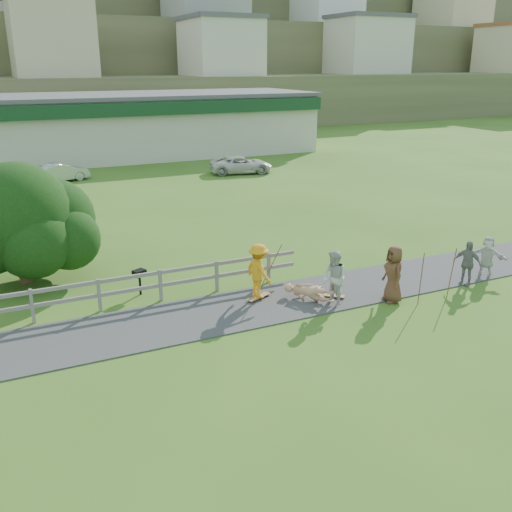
# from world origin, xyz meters

# --- Properties ---
(ground) EXTENTS (260.00, 260.00, 0.00)m
(ground) POSITION_xyz_m (0.00, 0.00, 0.00)
(ground) COLOR #36611B
(ground) RESTS_ON ground
(path) EXTENTS (34.00, 3.00, 0.04)m
(path) POSITION_xyz_m (0.00, 1.50, 0.02)
(path) COLOR #373739
(path) RESTS_ON ground
(fence) EXTENTS (15.05, 0.10, 1.10)m
(fence) POSITION_xyz_m (-4.62, 3.30, 0.72)
(fence) COLOR #655F59
(fence) RESTS_ON ground
(strip_mall) EXTENTS (32.50, 10.75, 5.10)m
(strip_mall) POSITION_xyz_m (4.00, 34.94, 2.58)
(strip_mall) COLOR beige
(strip_mall) RESTS_ON ground
(hillside) EXTENTS (220.00, 67.00, 47.50)m
(hillside) POSITION_xyz_m (0.00, 91.31, 14.41)
(hillside) COLOR #495230
(hillside) RESTS_ON ground
(skater_rider) EXTENTS (0.89, 1.30, 1.85)m
(skater_rider) POSITION_xyz_m (0.98, 1.98, 0.92)
(skater_rider) COLOR orange
(skater_rider) RESTS_ON ground
(skater_fallen) EXTENTS (1.68, 1.30, 0.63)m
(skater_fallen) POSITION_xyz_m (2.43, 1.17, 0.32)
(skater_fallen) COLOR tan
(skater_fallen) RESTS_ON ground
(spectator_a) EXTENTS (0.78, 0.96, 1.86)m
(spectator_a) POSITION_xyz_m (2.98, 0.53, 0.93)
(spectator_a) COLOR beige
(spectator_a) RESTS_ON ground
(spectator_b) EXTENTS (0.81, 1.03, 1.64)m
(spectator_b) POSITION_xyz_m (8.22, 0.06, 0.82)
(spectator_b) COLOR gray
(spectator_b) RESTS_ON ground
(spectator_c) EXTENTS (0.76, 1.03, 1.92)m
(spectator_c) POSITION_xyz_m (4.92, -0.01, 0.96)
(spectator_c) COLOR brown
(spectator_c) RESTS_ON ground
(spectator_d) EXTENTS (1.18, 1.43, 1.54)m
(spectator_d) POSITION_xyz_m (9.53, 0.40, 0.77)
(spectator_d) COLOR silver
(spectator_d) RESTS_ON ground
(car_silver) EXTENTS (3.97, 2.43, 1.23)m
(car_silver) POSITION_xyz_m (-2.38, 25.61, 0.62)
(car_silver) COLOR #B4B8BC
(car_silver) RESTS_ON ground
(car_white) EXTENTS (4.80, 2.94, 1.24)m
(car_white) POSITION_xyz_m (9.74, 23.29, 0.62)
(car_white) COLOR silver
(car_white) RESTS_ON ground
(tree) EXTENTS (6.12, 6.12, 3.22)m
(tree) POSITION_xyz_m (-5.95, 6.99, 1.61)
(tree) COLOR black
(tree) RESTS_ON ground
(bbq) EXTENTS (0.50, 0.45, 0.89)m
(bbq) POSITION_xyz_m (-2.49, 4.13, 0.44)
(bbq) COLOR black
(bbq) RESTS_ON ground
(longboard_rider) EXTENTS (1.00, 0.60, 0.11)m
(longboard_rider) POSITION_xyz_m (0.98, 1.98, 0.05)
(longboard_rider) COLOR #965C31
(longboard_rider) RESTS_ON ground
(longboard_fallen) EXTENTS (0.85, 0.78, 0.10)m
(longboard_fallen) POSITION_xyz_m (3.23, 1.07, 0.05)
(longboard_fallen) COLOR #965C31
(longboard_fallen) RESTS_ON ground
(helmet) EXTENTS (0.32, 0.32, 0.32)m
(helmet) POSITION_xyz_m (3.03, 1.52, 0.16)
(helmet) COLOR red
(helmet) RESTS_ON ground
(pole_rider) EXTENTS (0.03, 0.03, 1.93)m
(pole_rider) POSITION_xyz_m (1.58, 2.38, 0.96)
(pole_rider) COLOR brown
(pole_rider) RESTS_ON ground
(pole_spec_left) EXTENTS (0.03, 0.03, 1.78)m
(pole_spec_left) POSITION_xyz_m (5.58, -0.59, 0.89)
(pole_spec_left) COLOR brown
(pole_spec_left) RESTS_ON ground
(pole_spec_right) EXTENTS (0.03, 0.03, 1.73)m
(pole_spec_right) POSITION_xyz_m (6.92, -0.56, 0.87)
(pole_spec_right) COLOR brown
(pole_spec_right) RESTS_ON ground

